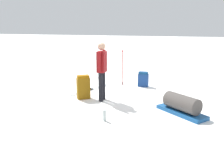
% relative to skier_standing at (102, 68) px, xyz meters
% --- Properties ---
extents(ground_plane, '(80.00, 80.00, 0.00)m').
position_rel_skier_standing_xyz_m(ground_plane, '(-0.51, 0.15, -0.95)').
color(ground_plane, white).
extents(skier_standing, '(0.57, 0.24, 1.70)m').
position_rel_skier_standing_xyz_m(skier_standing, '(0.00, 0.00, 0.00)').
color(skier_standing, black).
rests_on(skier_standing, ground_plane).
extents(ski_pair_near, '(1.71, 0.79, 0.05)m').
position_rel_skier_standing_xyz_m(ski_pair_near, '(-0.95, -0.77, -0.94)').
color(ski_pair_near, silver).
rests_on(ski_pair_near, ground_plane).
extents(backpack_large_dark, '(0.22, 0.36, 0.54)m').
position_rel_skier_standing_xyz_m(backpack_large_dark, '(-1.98, 0.86, -0.69)').
color(backpack_large_dark, navy).
rests_on(backpack_large_dark, ground_plane).
extents(backpack_bright, '(0.41, 0.44, 0.72)m').
position_rel_skier_standing_xyz_m(backpack_bright, '(0.02, -0.59, -0.60)').
color(backpack_bright, '#82560D').
rests_on(backpack_bright, ground_plane).
extents(ski_poles_planted_near, '(0.16, 0.10, 1.28)m').
position_rel_skier_standing_xyz_m(ski_poles_planted_near, '(-2.03, 0.07, -0.24)').
color(ski_poles_planted_near, maroon).
rests_on(ski_poles_planted_near, ground_plane).
extents(ski_poles_planted_far, '(0.19, 0.11, 1.35)m').
position_rel_skier_standing_xyz_m(ski_poles_planted_far, '(-2.64, -1.10, -0.21)').
color(ski_poles_planted_far, '#AEB7C8').
rests_on(ski_poles_planted_far, ground_plane).
extents(gear_sled, '(1.19, 1.31, 0.49)m').
position_rel_skier_standing_xyz_m(gear_sled, '(0.47, 2.28, -0.73)').
color(gear_sled, '#185293').
rests_on(gear_sled, ground_plane).
extents(thermos_bottle, '(0.07, 0.07, 0.26)m').
position_rel_skier_standing_xyz_m(thermos_bottle, '(1.49, 0.60, -0.82)').
color(thermos_bottle, '#AAB9B6').
rests_on(thermos_bottle, ground_plane).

